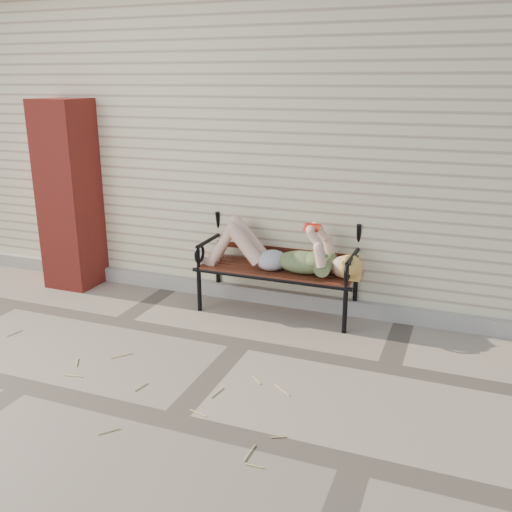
% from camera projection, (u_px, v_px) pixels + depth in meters
% --- Properties ---
extents(ground, '(80.00, 80.00, 0.00)m').
position_uv_depth(ground, '(242.00, 343.00, 4.93)').
color(ground, gray).
rests_on(ground, ground).
extents(house_wall, '(8.00, 4.00, 3.00)m').
position_uv_depth(house_wall, '(332.00, 136.00, 7.15)').
color(house_wall, beige).
rests_on(house_wall, ground).
extents(foundation_strip, '(8.00, 0.10, 0.15)m').
position_uv_depth(foundation_strip, '(279.00, 297.00, 5.77)').
color(foundation_strip, gray).
rests_on(foundation_strip, ground).
extents(brick_pillar, '(0.50, 0.50, 2.00)m').
position_uv_depth(brick_pillar, '(69.00, 195.00, 6.09)').
color(brick_pillar, '#9E2C23').
rests_on(brick_pillar, ground).
extents(garden_bench, '(1.64, 0.65, 1.06)m').
position_uv_depth(garden_bench, '(280.00, 251.00, 5.50)').
color(garden_bench, black).
rests_on(garden_bench, ground).
extents(reading_woman, '(1.55, 0.35, 0.49)m').
position_uv_depth(reading_woman, '(277.00, 252.00, 5.37)').
color(reading_woman, '#0B3E4E').
rests_on(reading_woman, ground).
extents(straw_scatter, '(2.92, 1.60, 0.01)m').
position_uv_depth(straw_scatter, '(137.00, 384.00, 4.26)').
color(straw_scatter, tan).
rests_on(straw_scatter, ground).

